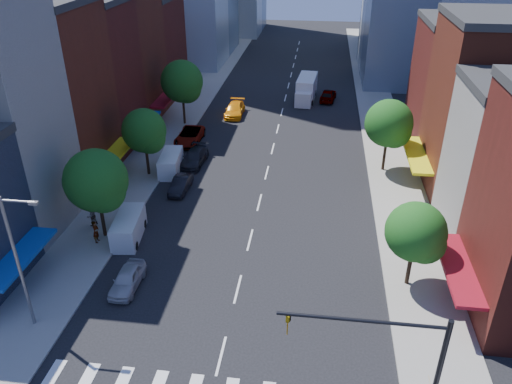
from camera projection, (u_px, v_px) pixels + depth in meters
ground at (221, 356)px, 28.89m from camera, size 220.00×220.00×0.00m
sidewalk_left at (185, 112)px, 65.06m from camera, size 5.00×120.00×0.15m
sidewalk_right at (380, 121)px, 62.22m from camera, size 5.00×120.00×0.15m
bldg_left_2 at (34, 98)px, 45.25m from camera, size 12.00×9.00×16.00m
bldg_left_3 at (76, 77)px, 52.88m from camera, size 12.00×8.00×15.00m
bldg_left_4 at (106, 49)px, 59.80m from camera, size 12.00×9.00×17.00m
bldg_left_5 at (135, 49)px, 69.02m from camera, size 12.00×10.00×13.00m
bldg_right_2 at (505, 110)px, 43.78m from camera, size 12.00×10.00×15.00m
bldg_right_3 at (474, 88)px, 52.95m from camera, size 12.00×10.00×13.00m
streetlight at (19, 256)px, 28.56m from camera, size 2.25×0.25×9.00m
tree_left_near at (98, 183)px, 37.34m from camera, size 4.80×4.80×7.30m
tree_left_mid at (146, 133)px, 47.07m from camera, size 4.20×4.20×6.65m
tree_left_far at (183, 83)px, 58.92m from camera, size 5.00×5.00×7.75m
tree_right_near at (418, 235)px, 32.45m from camera, size 4.00×4.00×6.20m
tree_right_far at (390, 125)px, 47.78m from camera, size 4.60×4.60×7.20m
parked_car_front at (127, 279)px, 33.97m from camera, size 1.66×4.05×1.38m
parked_car_second at (181, 185)px, 46.13m from camera, size 1.53×4.02×1.31m
parked_car_third at (190, 136)px, 56.17m from camera, size 2.62×5.60×1.55m
parked_car_rear at (194, 158)px, 51.15m from camera, size 2.37×5.19×1.47m
cargo_van_near at (128, 228)px, 39.01m from camera, size 2.38×4.80×1.97m
cargo_van_far at (171, 164)px, 49.39m from camera, size 2.27×4.71×1.94m
taxi at (235, 110)px, 63.95m from camera, size 2.24×5.40×1.56m
traffic_car_oncoming at (306, 90)px, 71.17m from camera, size 1.79×4.61×1.50m
traffic_car_far at (328, 95)px, 69.15m from camera, size 2.54×4.97×1.62m
box_truck at (306, 90)px, 69.13m from camera, size 2.88×7.94×3.14m
pedestrian_near at (96, 232)px, 38.42m from camera, size 0.48×0.70×1.86m
pedestrian_far at (91, 216)px, 40.55m from camera, size 0.97×1.06×1.77m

